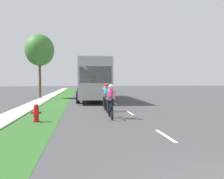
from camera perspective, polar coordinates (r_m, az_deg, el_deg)
name	(u,v)px	position (r m, az deg, el deg)	size (l,w,h in m)	color
ground_plane	(109,99)	(23.26, -0.74, -2.27)	(120.00, 120.00, 0.00)	#424244
grass_verge	(60,100)	(23.18, -11.99, -2.32)	(1.90, 70.00, 0.01)	#2D6026
sidewalk_concrete	(43,100)	(23.36, -15.83, -2.32)	(1.24, 70.00, 0.10)	#B2ADA3
lane_markings_center	(105,96)	(27.23, -1.71, -1.64)	(0.12, 52.20, 0.01)	white
fire_hydrant_red	(36,113)	(10.91, -17.25, -5.30)	(0.44, 0.38, 0.76)	red
cyclist_lead	(111,101)	(11.37, -0.35, -2.69)	(0.42, 1.72, 1.58)	black
cyclist_trailing	(106,97)	(14.00, -1.46, -1.80)	(0.42, 1.72, 1.58)	black
bus_silver	(92,78)	(22.90, -4.73, 2.61)	(2.78, 11.60, 3.48)	#A5A8AD
pickup_blue	(89,86)	(41.51, -5.45, 0.76)	(2.22, 5.10, 1.64)	#23389E
street_tree_near	(40,50)	(25.65, -16.51, 8.75)	(2.86, 2.86, 6.38)	brown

